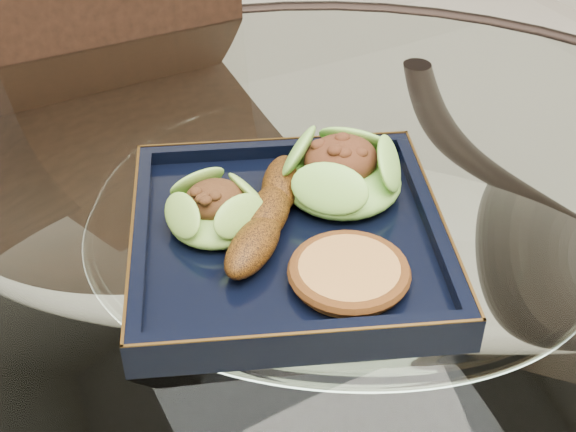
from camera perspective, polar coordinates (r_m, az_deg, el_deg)
name	(u,v)px	position (r m, az deg, el deg)	size (l,w,h in m)	color
dining_table	(332,381)	(0.82, 3.14, -11.66)	(1.13, 1.13, 0.77)	white
dining_chair	(156,237)	(1.15, -9.38, -1.47)	(0.40, 0.40, 0.91)	#331B11
navy_plate	(288,243)	(0.71, 0.00, -1.93)	(0.27, 0.27, 0.02)	black
lettuce_wrap_left	(216,212)	(0.70, -5.14, 0.27)	(0.09, 0.09, 0.03)	#5E952B
lettuce_wrap_right	(342,175)	(0.74, 3.85, 2.91)	(0.11, 0.11, 0.04)	#51972B
roasted_plantain	(268,213)	(0.70, -1.43, 0.20)	(0.17, 0.04, 0.03)	#582F09
crumb_patty	(349,274)	(0.65, 4.35, -4.13)	(0.09, 0.09, 0.02)	#A56E37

